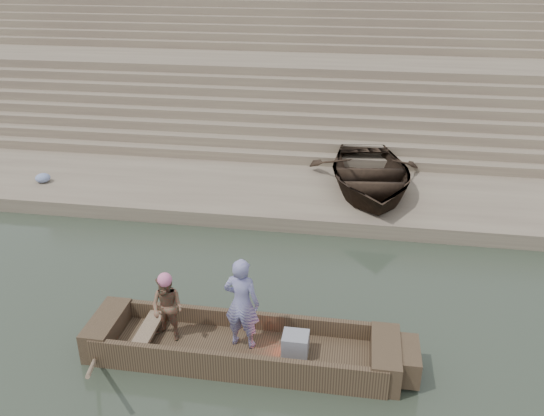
% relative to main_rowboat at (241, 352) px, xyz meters
% --- Properties ---
extents(ground, '(120.00, 120.00, 0.00)m').
position_rel_main_rowboat_xyz_m(ground, '(-2.28, -0.97, -0.11)').
color(ground, '#2A3628').
rests_on(ground, ground).
extents(lower_landing, '(32.00, 4.00, 0.40)m').
position_rel_main_rowboat_xyz_m(lower_landing, '(-2.28, 7.03, 0.09)').
color(lower_landing, gray).
rests_on(lower_landing, ground).
extents(mid_landing, '(32.00, 3.00, 2.80)m').
position_rel_main_rowboat_xyz_m(mid_landing, '(-2.28, 14.53, 1.29)').
color(mid_landing, gray).
rests_on(mid_landing, ground).
extents(upper_landing, '(32.00, 3.00, 5.20)m').
position_rel_main_rowboat_xyz_m(upper_landing, '(-2.28, 21.53, 2.49)').
color(upper_landing, gray).
rests_on(upper_landing, ground).
extents(ghat_steps, '(32.00, 11.00, 5.20)m').
position_rel_main_rowboat_xyz_m(ghat_steps, '(-2.28, 16.22, 1.69)').
color(ghat_steps, gray).
rests_on(ghat_steps, ground).
extents(main_rowboat, '(5.00, 1.30, 0.22)m').
position_rel_main_rowboat_xyz_m(main_rowboat, '(0.00, 0.00, 0.00)').
color(main_rowboat, brown).
rests_on(main_rowboat, ground).
extents(rowboat_trim, '(6.04, 2.63, 1.98)m').
position_rel_main_rowboat_xyz_m(rowboat_trim, '(0.21, -0.01, 0.20)').
color(rowboat_trim, brown).
rests_on(rowboat_trim, ground).
extents(standing_man, '(0.70, 0.51, 1.77)m').
position_rel_main_rowboat_xyz_m(standing_man, '(0.01, 0.11, 1.00)').
color(standing_man, navy).
rests_on(standing_man, main_rowboat).
extents(rowing_man, '(0.75, 0.65, 1.31)m').
position_rel_main_rowboat_xyz_m(rowing_man, '(-1.36, 0.07, 0.77)').
color(rowing_man, '#246E48').
rests_on(rowing_man, main_rowboat).
extents(television, '(0.46, 0.42, 0.40)m').
position_rel_main_rowboat_xyz_m(television, '(0.97, 0.00, 0.31)').
color(television, gray).
rests_on(television, main_rowboat).
extents(beached_rowboat, '(3.91, 5.10, 0.98)m').
position_rel_main_rowboat_xyz_m(beached_rowboat, '(2.22, 7.29, 0.78)').
color(beached_rowboat, '#2D2116').
rests_on(beached_rowboat, lower_landing).
extents(cloth_bundles, '(9.50, 1.22, 0.26)m').
position_rel_main_rowboat_xyz_m(cloth_bundles, '(-2.86, 6.77, 0.42)').
color(cloth_bundles, '#3F5999').
rests_on(cloth_bundles, lower_landing).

